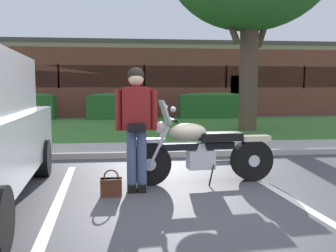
{
  "coord_description": "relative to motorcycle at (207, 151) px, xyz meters",
  "views": [
    {
      "loc": [
        -0.92,
        -4.29,
        1.42
      ],
      "look_at": [
        -0.32,
        1.28,
        0.85
      ],
      "focal_mm": 39.33,
      "sensor_mm": 36.0,
      "label": 1
    }
  ],
  "objects": [
    {
      "name": "stall_stripe_0",
      "position": [
        -2.06,
        -0.89,
        -0.49
      ],
      "size": [
        0.39,
        4.4,
        0.01
      ],
      "primitive_type": "cube",
      "rotation": [
        0.0,
        0.0,
        0.06
      ],
      "color": "silver",
      "rests_on": "ground"
    },
    {
      "name": "handbag",
      "position": [
        -1.41,
        -0.57,
        -0.34
      ],
      "size": [
        0.28,
        0.13,
        0.36
      ],
      "color": "#562D19",
      "rests_on": "ground"
    },
    {
      "name": "motorcycle",
      "position": [
        0.0,
        0.0,
        0.0
      ],
      "size": [
        2.24,
        0.82,
        1.26
      ],
      "color": "black",
      "rests_on": "ground"
    },
    {
      "name": "hedge_center_right",
      "position": [
        2.76,
        11.54,
        0.16
      ],
      "size": [
        3.14,
        0.9,
        1.24
      ],
      "color": "#286028",
      "rests_on": "ground"
    },
    {
      "name": "ground_plane",
      "position": [
        -0.26,
        -1.09,
        -0.49
      ],
      "size": [
        140.0,
        140.0,
        0.0
      ],
      "primitive_type": "plane",
      "color": "#424247"
    },
    {
      "name": "hedge_center_left",
      "position": [
        -1.49,
        11.54,
        0.16
      ],
      "size": [
        3.07,
        0.9,
        1.24
      ],
      "color": "#286028",
      "rests_on": "ground"
    },
    {
      "name": "curb_strip",
      "position": [
        -0.26,
        2.18,
        -0.43
      ],
      "size": [
        60.0,
        0.2,
        0.12
      ],
      "primitive_type": "cube",
      "color": "#B7B2A8",
      "rests_on": "ground"
    },
    {
      "name": "stall_stripe_1",
      "position": [
        0.89,
        -0.89,
        -0.49
      ],
      "size": [
        0.39,
        4.4,
        0.01
      ],
      "primitive_type": "cube",
      "rotation": [
        0.0,
        0.0,
        0.06
      ],
      "color": "silver",
      "rests_on": "ground"
    },
    {
      "name": "rider_person",
      "position": [
        -1.07,
        -0.34,
        0.5
      ],
      "size": [
        0.57,
        0.31,
        1.7
      ],
      "color": "black",
      "rests_on": "ground"
    },
    {
      "name": "brick_building",
      "position": [
        -0.35,
        17.87,
        1.46
      ],
      "size": [
        25.16,
        9.14,
        3.9
      ],
      "color": "brown",
      "rests_on": "ground"
    },
    {
      "name": "concrete_walk",
      "position": [
        -0.26,
        3.03,
        -0.45
      ],
      "size": [
        60.0,
        1.5,
        0.08
      ],
      "primitive_type": "cube",
      "color": "#B7B2A8",
      "rests_on": "ground"
    },
    {
      "name": "hedge_left",
      "position": [
        -5.73,
        11.54,
        0.16
      ],
      "size": [
        2.57,
        0.9,
        1.24
      ],
      "color": "#286028",
      "rests_on": "ground"
    },
    {
      "name": "grass_lawn",
      "position": [
        -0.26,
        7.76,
        -0.46
      ],
      "size": [
        60.0,
        7.96,
        0.06
      ],
      "primitive_type": "cube",
      "color": "#3D752D",
      "rests_on": "ground"
    }
  ]
}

